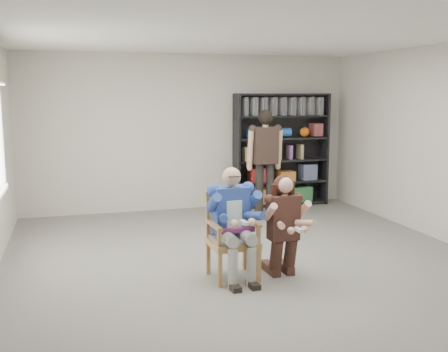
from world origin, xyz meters
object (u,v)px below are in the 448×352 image
object	(u,v)px
kneeling_woman	(284,227)
bookshelf	(281,150)
seated_man	(233,223)
standing_man	(265,166)
armchair	(233,236)

from	to	relation	value
kneeling_woman	bookshelf	world-z (taller)	bookshelf
kneeling_woman	bookshelf	size ratio (longest dim) A/B	0.56
seated_man	kneeling_woman	distance (m)	0.59
seated_man	standing_man	world-z (taller)	standing_man
standing_man	bookshelf	bearing A→B (deg)	55.60
seated_man	standing_man	xyz separation A→B (m)	(1.35, 2.57, 0.27)
seated_man	standing_man	distance (m)	2.91
seated_man	kneeling_woman	xyz separation A→B (m)	(0.58, -0.12, -0.05)
armchair	standing_man	distance (m)	2.93
bookshelf	seated_man	bearing A→B (deg)	-119.96
armchair	bookshelf	world-z (taller)	bookshelf
armchair	kneeling_woman	xyz separation A→B (m)	(0.58, -0.12, 0.09)
armchair	seated_man	size ratio (longest dim) A/B	0.77
bookshelf	standing_man	bearing A→B (deg)	-125.22
standing_man	kneeling_woman	bearing A→B (deg)	-105.22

